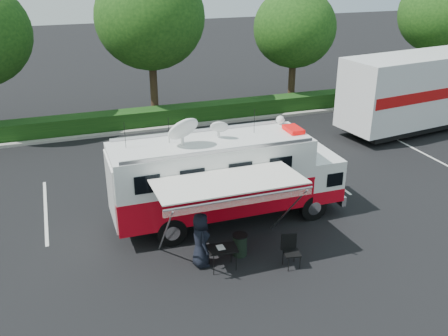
{
  "coord_description": "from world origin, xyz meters",
  "views": [
    {
      "loc": [
        -5.6,
        -15.51,
        9.23
      ],
      "look_at": [
        0.0,
        0.5,
        1.9
      ],
      "focal_mm": 40.0,
      "sensor_mm": 36.0,
      "label": 1
    }
  ],
  "objects_px": {
    "folding_table": "(223,249)",
    "trash_bin": "(240,245)",
    "command_truck": "(227,177)",
    "semi_trailer": "(447,86)"
  },
  "relations": [
    {
      "from": "folding_table",
      "to": "trash_bin",
      "type": "xyz_separation_m",
      "value": [
        0.8,
        0.56,
        -0.34
      ]
    },
    {
      "from": "command_truck",
      "to": "semi_trailer",
      "type": "bearing_deg",
      "value": 22.82
    },
    {
      "from": "trash_bin",
      "to": "semi_trailer",
      "type": "relative_size",
      "value": 0.05
    },
    {
      "from": "trash_bin",
      "to": "semi_trailer",
      "type": "distance_m",
      "value": 18.5
    },
    {
      "from": "folding_table",
      "to": "trash_bin",
      "type": "height_order",
      "value": "folding_table"
    },
    {
      "from": "command_truck",
      "to": "folding_table",
      "type": "relative_size",
      "value": 8.8
    },
    {
      "from": "folding_table",
      "to": "trash_bin",
      "type": "bearing_deg",
      "value": 35.23
    },
    {
      "from": "command_truck",
      "to": "folding_table",
      "type": "xyz_separation_m",
      "value": [
        -1.18,
        -2.95,
        -1.03
      ]
    },
    {
      "from": "command_truck",
      "to": "semi_trailer",
      "type": "height_order",
      "value": "semi_trailer"
    },
    {
      "from": "folding_table",
      "to": "trash_bin",
      "type": "distance_m",
      "value": 1.03
    }
  ]
}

